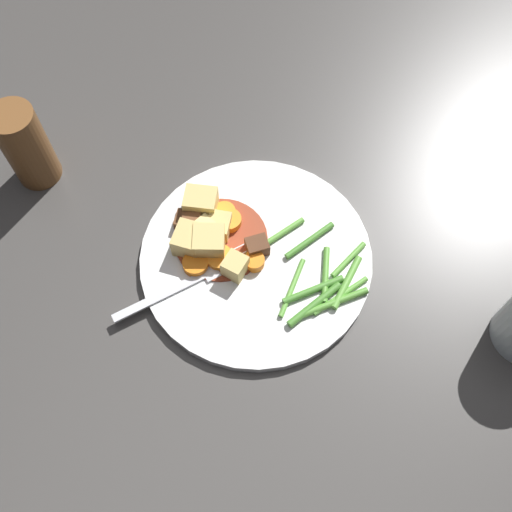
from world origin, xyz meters
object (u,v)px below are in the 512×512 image
(carrot_slice_3, at_px, (251,261))
(potato_chunk_3, at_px, (210,241))
(dinner_plate, at_px, (256,258))
(potato_chunk_1, at_px, (235,266))
(carrot_slice_1, at_px, (196,264))
(meat_chunk_0, at_px, (192,224))
(potato_chunk_0, at_px, (188,241))
(pepper_mill, at_px, (26,146))
(potato_chunk_2, at_px, (201,203))
(potato_chunk_4, at_px, (207,233))
(meat_chunk_1, at_px, (183,220))
(carrot_slice_4, at_px, (229,221))
(carrot_slice_0, at_px, (224,213))
(potato_chunk_5, at_px, (219,226))
(meat_chunk_2, at_px, (255,246))
(carrot_slice_2, at_px, (219,258))
(fork, at_px, (187,283))

(carrot_slice_3, height_order, potato_chunk_3, potato_chunk_3)
(dinner_plate, xyz_separation_m, potato_chunk_1, (0.02, 0.02, 0.02))
(carrot_slice_1, bearing_deg, meat_chunk_0, -73.72)
(potato_chunk_3, bearing_deg, potato_chunk_0, 8.51)
(pepper_mill, bearing_deg, potato_chunk_3, 162.50)
(potato_chunk_2, height_order, potato_chunk_3, same)
(potato_chunk_2, height_order, potato_chunk_4, potato_chunk_2)
(potato_chunk_2, bearing_deg, meat_chunk_1, 49.42)
(dinner_plate, distance_m, carrot_slice_4, 0.06)
(dinner_plate, distance_m, carrot_slice_0, 0.07)
(potato_chunk_5, bearing_deg, pepper_mill, -11.86)
(carrot_slice_4, xyz_separation_m, meat_chunk_2, (-0.04, 0.03, 0.00))
(potato_chunk_4, bearing_deg, carrot_slice_2, 126.83)
(carrot_slice_0, bearing_deg, potato_chunk_3, 80.73)
(carrot_slice_4, height_order, potato_chunk_1, potato_chunk_1)
(carrot_slice_2, height_order, meat_chunk_0, meat_chunk_0)
(carrot_slice_4, relative_size, potato_chunk_1, 1.05)
(fork, bearing_deg, meat_chunk_1, -73.92)
(carrot_slice_0, relative_size, carrot_slice_4, 0.91)
(potato_chunk_0, xyz_separation_m, potato_chunk_5, (-0.03, -0.03, -0.00))
(potato_chunk_1, bearing_deg, carrot_slice_2, -29.50)
(carrot_slice_4, xyz_separation_m, pepper_mill, (0.26, -0.04, 0.04))
(potato_chunk_4, relative_size, pepper_mill, 0.29)
(potato_chunk_4, relative_size, fork, 0.23)
(potato_chunk_1, distance_m, fork, 0.06)
(carrot_slice_1, distance_m, pepper_mill, 0.26)
(potato_chunk_1, xyz_separation_m, meat_chunk_1, (0.08, -0.05, -0.01))
(carrot_slice_1, height_order, potato_chunk_1, potato_chunk_1)
(carrot_slice_2, height_order, potato_chunk_5, potato_chunk_5)
(carrot_slice_3, bearing_deg, carrot_slice_4, -53.91)
(meat_chunk_0, distance_m, meat_chunk_2, 0.08)
(carrot_slice_3, bearing_deg, carrot_slice_0, -54.09)
(dinner_plate, xyz_separation_m, potato_chunk_5, (0.05, -0.03, 0.02))
(carrot_slice_0, relative_size, potato_chunk_2, 0.70)
(meat_chunk_1, xyz_separation_m, meat_chunk_2, (-0.09, 0.02, 0.00))
(potato_chunk_4, bearing_deg, carrot_slice_3, 156.80)
(carrot_slice_2, distance_m, potato_chunk_3, 0.02)
(carrot_slice_2, xyz_separation_m, carrot_slice_3, (-0.04, -0.00, 0.00))
(potato_chunk_2, distance_m, meat_chunk_2, 0.09)
(fork, bearing_deg, potato_chunk_0, -80.08)
(potato_chunk_0, distance_m, fork, 0.05)
(dinner_plate, distance_m, carrot_slice_1, 0.07)
(carrot_slice_1, height_order, potato_chunk_4, potato_chunk_4)
(potato_chunk_1, height_order, fork, potato_chunk_1)
(carrot_slice_3, bearing_deg, carrot_slice_2, 2.45)
(meat_chunk_1, bearing_deg, potato_chunk_2, -130.58)
(carrot_slice_0, height_order, meat_chunk_0, meat_chunk_0)
(potato_chunk_5, distance_m, meat_chunk_0, 0.03)
(carrot_slice_0, bearing_deg, dinner_plate, 133.82)
(potato_chunk_5, bearing_deg, potato_chunk_0, 41.81)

